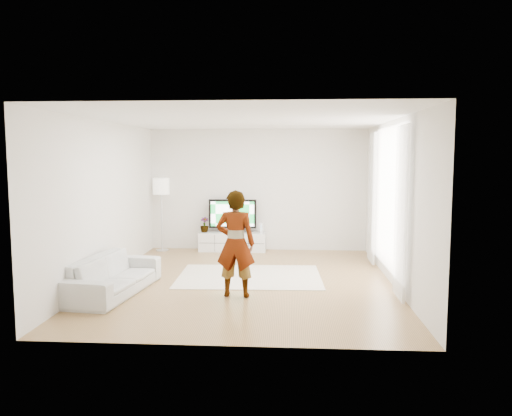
# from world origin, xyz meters

# --- Properties ---
(floor) EXTENTS (6.00, 6.00, 0.00)m
(floor) POSITION_xyz_m (0.00, 0.00, 0.00)
(floor) COLOR #AE854E
(floor) RESTS_ON ground
(ceiling) EXTENTS (6.00, 6.00, 0.00)m
(ceiling) POSITION_xyz_m (0.00, 0.00, 2.80)
(ceiling) COLOR white
(ceiling) RESTS_ON wall_back
(wall_left) EXTENTS (0.02, 6.00, 2.80)m
(wall_left) POSITION_xyz_m (-2.50, 0.00, 1.40)
(wall_left) COLOR silver
(wall_left) RESTS_ON floor
(wall_right) EXTENTS (0.02, 6.00, 2.80)m
(wall_right) POSITION_xyz_m (2.50, 0.00, 1.40)
(wall_right) COLOR silver
(wall_right) RESTS_ON floor
(wall_back) EXTENTS (5.00, 0.02, 2.80)m
(wall_back) POSITION_xyz_m (0.00, 3.00, 1.40)
(wall_back) COLOR silver
(wall_back) RESTS_ON floor
(wall_front) EXTENTS (5.00, 0.02, 2.80)m
(wall_front) POSITION_xyz_m (0.00, -3.00, 1.40)
(wall_front) COLOR silver
(wall_front) RESTS_ON floor
(window) EXTENTS (0.01, 2.60, 2.50)m
(window) POSITION_xyz_m (2.48, 0.30, 1.45)
(window) COLOR white
(window) RESTS_ON wall_right
(curtain_near) EXTENTS (0.04, 0.70, 2.60)m
(curtain_near) POSITION_xyz_m (2.40, -1.00, 1.35)
(curtain_near) COLOR white
(curtain_near) RESTS_ON floor
(curtain_far) EXTENTS (0.04, 0.70, 2.60)m
(curtain_far) POSITION_xyz_m (2.40, 1.60, 1.35)
(curtain_far) COLOR white
(curtain_far) RESTS_ON floor
(media_console) EXTENTS (1.53, 0.44, 0.43)m
(media_console) POSITION_xyz_m (-0.57, 2.76, 0.22)
(media_console) COLOR white
(media_console) RESTS_ON floor
(television) EXTENTS (1.10, 0.22, 0.76)m
(television) POSITION_xyz_m (-0.57, 2.79, 0.84)
(television) COLOR black
(television) RESTS_ON media_console
(game_console) EXTENTS (0.07, 0.18, 0.24)m
(game_console) POSITION_xyz_m (0.11, 2.76, 0.55)
(game_console) COLOR white
(game_console) RESTS_ON media_console
(potted_plant) EXTENTS (0.23, 0.23, 0.35)m
(potted_plant) POSITION_xyz_m (-1.22, 2.77, 0.61)
(potted_plant) COLOR #3F7238
(potted_plant) RESTS_ON media_console
(rug) EXTENTS (2.63, 1.94, 0.01)m
(rug) POSITION_xyz_m (0.02, 0.33, 0.01)
(rug) COLOR silver
(rug) RESTS_ON floor
(player) EXTENTS (0.62, 0.42, 1.66)m
(player) POSITION_xyz_m (-0.09, -0.97, 0.84)
(player) COLOR #334772
(player) RESTS_ON rug
(sofa) EXTENTS (1.04, 2.14, 0.60)m
(sofa) POSITION_xyz_m (-2.06, -0.92, 0.30)
(sofa) COLOR silver
(sofa) RESTS_ON floor
(floor_lamp) EXTENTS (0.37, 0.37, 1.68)m
(floor_lamp) POSITION_xyz_m (-2.20, 2.70, 1.42)
(floor_lamp) COLOR silver
(floor_lamp) RESTS_ON floor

